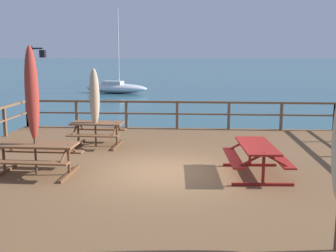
% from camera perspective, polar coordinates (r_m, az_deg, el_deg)
% --- Properties ---
extents(ground_plane, '(600.00, 600.00, 0.00)m').
position_cam_1_polar(ground_plane, '(10.55, -0.36, -10.30)').
color(ground_plane, '#2D5B6B').
extents(wooden_deck, '(12.46, 12.27, 0.75)m').
position_cam_1_polar(wooden_deck, '(10.43, -0.36, -8.37)').
color(wooden_deck, brown).
rests_on(wooden_deck, ground).
extents(railing_waterside_far, '(12.26, 0.10, 1.09)m').
position_cam_1_polar(railing_waterside_far, '(16.01, 1.29, 2.33)').
color(railing_waterside_far, brown).
rests_on(railing_waterside_far, wooden_deck).
extents(picnic_table_back_right, '(1.66, 1.44, 0.78)m').
position_cam_1_polar(picnic_table_back_right, '(13.19, -9.89, -0.42)').
color(picnic_table_back_right, brown).
rests_on(picnic_table_back_right, wooden_deck).
extents(picnic_table_mid_centre, '(1.51, 2.06, 0.78)m').
position_cam_1_polar(picnic_table_mid_centre, '(10.09, 12.32, -3.70)').
color(picnic_table_mid_centre, maroon).
rests_on(picnic_table_mid_centre, wooden_deck).
extents(picnic_table_front_right, '(2.05, 1.45, 0.78)m').
position_cam_1_polar(picnic_table_front_right, '(10.48, -18.09, -3.46)').
color(picnic_table_front_right, brown).
rests_on(picnic_table_front_right, wooden_deck).
extents(patio_umbrella_tall_back_right, '(0.32, 0.32, 2.49)m').
position_cam_1_polar(patio_umbrella_tall_back_right, '(12.98, -10.29, 4.00)').
color(patio_umbrella_tall_back_right, '#4C3828').
rests_on(patio_umbrella_tall_back_right, wooden_deck).
extents(patio_umbrella_short_front, '(0.32, 0.32, 3.13)m').
position_cam_1_polar(patio_umbrella_short_front, '(10.22, -18.57, 4.32)').
color(patio_umbrella_short_front, '#4C3828').
rests_on(patio_umbrella_short_front, wooden_deck).
extents(lamp_post_hooked, '(0.65, 0.36, 3.20)m').
position_cam_1_polar(lamp_post_hooked, '(16.42, -17.93, 6.80)').
color(lamp_post_hooked, black).
rests_on(lamp_post_hooked, wooden_deck).
extents(sailboat_distant, '(6.20, 2.68, 7.72)m').
position_cam_1_polar(sailboat_distant, '(38.49, -7.32, 5.37)').
color(sailboat_distant, silver).
rests_on(sailboat_distant, ground).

